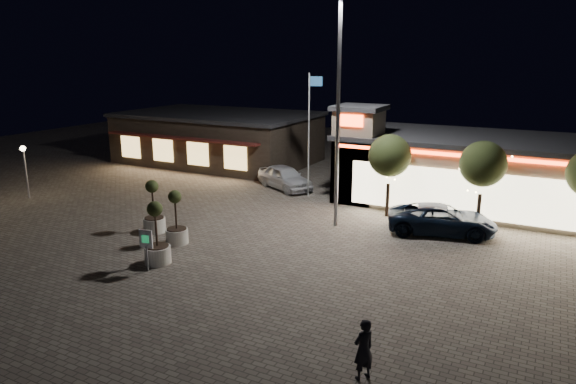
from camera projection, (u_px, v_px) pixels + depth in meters
The scene contains 15 objects.
ground at pixel (222, 271), 22.23m from camera, with size 90.00×90.00×0.00m, color #696055.
retail_building at pixel (500, 172), 31.03m from camera, with size 20.40×8.40×6.10m.
restaurant_building at pixel (219, 137), 45.05m from camera, with size 16.40×11.00×4.30m.
floodlight_pole at pixel (338, 96), 26.42m from camera, with size 0.60×0.40×12.38m.
flagpole at pixel (310, 125), 33.03m from camera, with size 0.95×0.10×8.00m.
lamp_post_west at pixel (24, 161), 33.03m from camera, with size 0.36×0.36×3.48m.
string_tree_a at pixel (390, 156), 28.99m from camera, with size 2.42×2.42×4.79m.
string_tree_b at pixel (483, 164), 26.77m from camera, with size 2.42×2.42×4.79m.
pickup_truck at pixel (442, 219), 26.77m from camera, with size 2.54×5.52×1.53m, color black.
white_sedan at pixel (285, 177), 35.89m from camera, with size 1.95×4.84×1.65m, color silver.
pedestrian at pixel (363, 349), 14.60m from camera, with size 0.68×0.45×1.86m, color black.
planter_left at pixel (154, 216), 26.96m from camera, with size 1.15×1.15×2.83m.
planter_mid at pixel (157, 244), 22.88m from camera, with size 1.17×1.17×2.88m.
planter_right at pixel (177, 227), 25.32m from camera, with size 1.11×1.11×2.73m.
valet_sign at pixel (146, 242), 21.90m from camera, with size 0.62×0.17×1.88m.
Camera 1 is at (12.00, -17.00, 9.00)m, focal length 32.00 mm.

